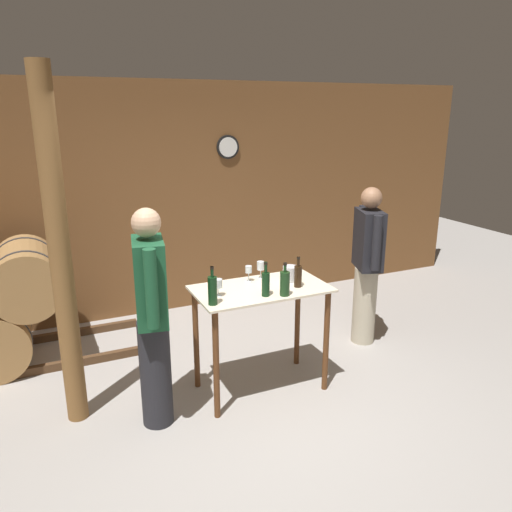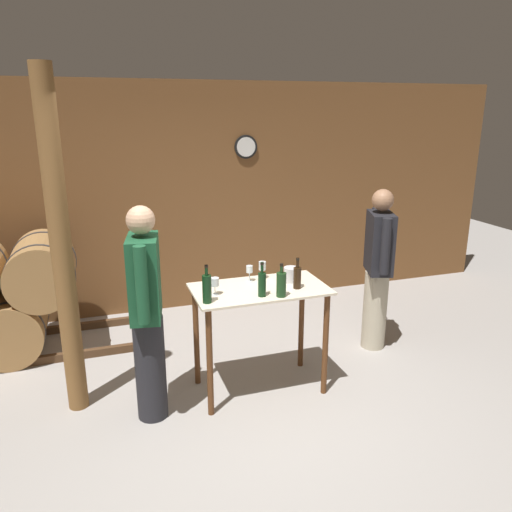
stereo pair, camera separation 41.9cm
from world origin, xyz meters
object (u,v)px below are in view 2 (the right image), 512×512
object	(u,v)px
person_visitor_with_scarf	(378,267)
wine_glass_near_right	(262,266)
wine_bottle_right	(297,277)
ice_bucket	(291,275)
wine_glass_near_left	(215,283)
wine_glass_near_center	(249,270)
person_host	(147,311)
wooden_post	(61,250)
wine_bottle_left	(262,283)
wine_bottle_center	(281,284)
wine_bottle_far_left	(207,288)

from	to	relation	value
person_visitor_with_scarf	wine_glass_near_right	bearing A→B (deg)	-172.33
wine_bottle_right	ice_bucket	size ratio (longest dim) A/B	2.01
wine_glass_near_left	wine_glass_near_right	bearing A→B (deg)	27.56
wine_glass_near_center	person_host	world-z (taller)	person_host
wine_glass_near_center	person_host	bearing A→B (deg)	-161.48
wooden_post	person_visitor_with_scarf	xyz separation A→B (m)	(2.90, 0.18, -0.48)
wine_glass_near_left	person_visitor_with_scarf	distance (m)	1.83
wine_bottle_right	person_visitor_with_scarf	distance (m)	1.21
wine_glass_near_right	ice_bucket	xyz separation A→B (m)	(0.21, -0.17, -0.05)
wine_glass_near_right	wine_bottle_right	bearing A→B (deg)	-59.34
wine_bottle_left	wine_bottle_center	distance (m)	0.15
wine_bottle_right	wine_glass_near_center	world-z (taller)	wine_bottle_right
person_visitor_with_scarf	wine_bottle_left	bearing A→B (deg)	-157.91
wine_glass_near_left	person_host	distance (m)	0.58
wooden_post	person_visitor_with_scarf	size ratio (longest dim) A/B	1.64
wine_bottle_right	wooden_post	bearing A→B (deg)	170.09
wine_bottle_center	wine_glass_near_right	distance (m)	0.46
wine_bottle_right	ice_bucket	distance (m)	0.17
person_visitor_with_scarf	wine_glass_near_left	bearing A→B (deg)	-166.40
person_host	wine_bottle_right	bearing A→B (deg)	0.68
wine_glass_near_right	wine_bottle_center	bearing A→B (deg)	-90.02
person_host	wooden_post	bearing A→B (deg)	149.89
wooden_post	person_visitor_with_scarf	bearing A→B (deg)	3.60
wine_bottle_center	wine_glass_near_center	distance (m)	0.45
wine_bottle_far_left	person_visitor_with_scarf	world-z (taller)	person_visitor_with_scarf
wooden_post	wine_glass_near_right	world-z (taller)	wooden_post
wine_bottle_far_left	wine_bottle_left	xyz separation A→B (m)	(0.45, -0.00, -0.01)
wooden_post	wine_bottle_far_left	xyz separation A→B (m)	(1.03, -0.39, -0.29)
wine_bottle_left	wine_bottle_center	world-z (taller)	wine_bottle_left
person_visitor_with_scarf	wine_bottle_far_left	bearing A→B (deg)	-162.91
wine_bottle_left	wine_glass_near_left	size ratio (longest dim) A/B	1.98
wine_bottle_far_left	wine_bottle_left	distance (m)	0.45
wine_glass_near_left	wine_glass_near_center	bearing A→B (deg)	31.58
wine_bottle_center	wine_bottle_right	xyz separation A→B (m)	(0.19, 0.13, -0.00)
wine_bottle_far_left	wine_glass_near_left	xyz separation A→B (m)	(0.10, 0.15, -0.02)
wine_bottle_right	wine_glass_near_center	bearing A→B (deg)	137.79
wine_bottle_center	person_visitor_with_scarf	bearing A→B (deg)	26.24
wine_glass_near_left	person_host	xyz separation A→B (m)	(-0.56, -0.09, -0.14)
wine_bottle_center	wine_glass_near_center	xyz separation A→B (m)	(-0.13, 0.43, -0.00)
wine_bottle_far_left	wine_glass_near_center	size ratio (longest dim) A/B	2.15
wine_bottle_far_left	person_host	size ratio (longest dim) A/B	0.18
wine_bottle_center	ice_bucket	world-z (taller)	wine_bottle_center
wooden_post	person_visitor_with_scarf	distance (m)	2.95
wine_bottle_right	person_host	distance (m)	1.25
wine_bottle_right	wine_glass_near_center	size ratio (longest dim) A/B	1.87
wine_bottle_center	wine_glass_near_right	world-z (taller)	wine_bottle_center
wine_bottle_far_left	wine_bottle_right	world-z (taller)	wine_bottle_far_left
wine_glass_near_center	wine_glass_near_right	distance (m)	0.13
wine_bottle_left	wine_glass_near_center	bearing A→B (deg)	87.84
wine_bottle_center	wine_glass_near_right	size ratio (longest dim) A/B	1.77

